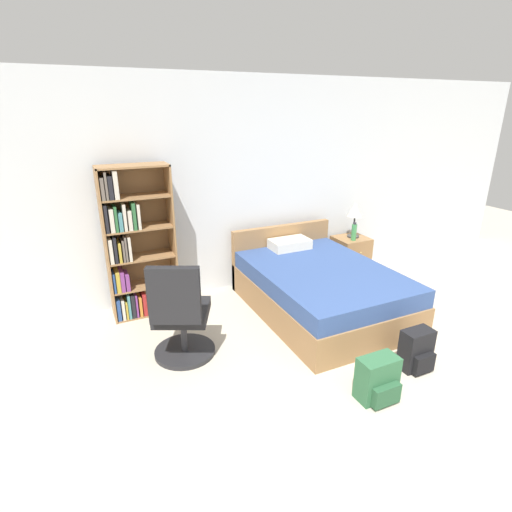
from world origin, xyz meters
The scene contains 10 objects.
ground_plane centered at (0.00, 0.00, 0.00)m, with size 14.00×14.00×0.00m, color #BCB29E.
wall_back centered at (0.00, 3.23, 1.30)m, with size 9.00×0.06×2.60m.
bookshelf centered at (-1.55, 2.95, 0.82)m, with size 0.73×0.32×1.68m.
bed centered at (0.36, 2.18, 0.28)m, with size 1.39×1.97×0.79m.
office_chair centered at (-1.33, 1.87, 0.44)m, with size 0.65×0.70×1.01m.
nightstand centered at (1.41, 2.95, 0.26)m, with size 0.45×0.44×0.51m.
table_lamp centered at (1.45, 2.97, 0.88)m, with size 0.22×0.22×0.49m.
water_bottle centered at (1.36, 2.84, 0.63)m, with size 0.07×0.07×0.25m.
backpack_black centered at (0.53, 0.84, 0.18)m, with size 0.28×0.22×0.38m.
backpack_green centered at (-0.05, 0.67, 0.18)m, with size 0.33×0.24×0.37m.
Camera 1 is at (-2.06, -1.31, 2.23)m, focal length 28.00 mm.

